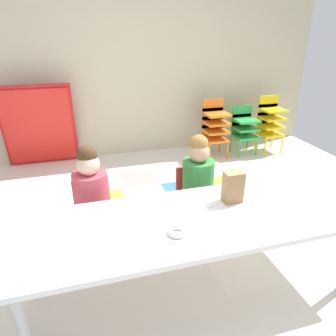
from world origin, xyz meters
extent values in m
cube|color=silver|center=(0.00, 0.00, -0.01)|extent=(5.77, 4.59, 0.02)
cube|color=silver|center=(-0.45, 0.00, 0.00)|extent=(0.43, 0.43, 0.00)
cube|color=orange|center=(0.90, 0.90, 0.00)|extent=(0.43, 0.43, 0.00)
cube|color=gray|center=(0.00, 1.35, 0.00)|extent=(0.43, 0.43, 0.00)
cube|color=#336BB2|center=(0.45, 0.90, 0.00)|extent=(0.43, 0.43, 0.00)
cube|color=silver|center=(0.45, -0.45, 0.00)|extent=(0.43, 0.43, 0.00)
cube|color=orange|center=(-0.45, 0.90, 0.00)|extent=(0.43, 0.43, 0.00)
cube|color=#478C51|center=(-0.45, 0.00, 0.00)|extent=(0.43, 0.43, 0.00)
cube|color=beige|center=(0.00, 2.30, 1.25)|extent=(5.77, 0.10, 2.50)
cube|color=white|center=(0.02, -0.51, 0.57)|extent=(2.16, 0.75, 0.04)
cylinder|color=#B2B2B7|center=(-0.98, -0.82, 0.28)|extent=(0.05, 0.05, 0.55)
cylinder|color=#B2B2B7|center=(-0.98, -0.20, 0.28)|extent=(0.05, 0.05, 0.55)
cylinder|color=#B2B2B7|center=(1.02, -0.20, 0.28)|extent=(0.05, 0.05, 0.55)
cube|color=red|center=(-0.58, 0.08, 0.30)|extent=(0.32, 0.30, 0.03)
cube|color=red|center=(-0.58, 0.23, 0.45)|extent=(0.29, 0.02, 0.30)
cylinder|color=#BF3F4C|center=(-0.58, 0.08, 0.52)|extent=(0.27, 0.27, 0.38)
sphere|color=beige|center=(-0.58, 0.08, 0.78)|extent=(0.17, 0.17, 0.17)
sphere|color=#472D19|center=(-0.58, 0.10, 0.85)|extent=(0.15, 0.15, 0.15)
cylinder|color=red|center=(-0.72, -0.05, 0.15)|extent=(0.02, 0.02, 0.28)
cylinder|color=red|center=(-0.44, -0.05, 0.15)|extent=(0.02, 0.02, 0.28)
cylinder|color=red|center=(-0.72, 0.21, 0.15)|extent=(0.02, 0.02, 0.28)
cylinder|color=red|center=(-0.44, 0.21, 0.15)|extent=(0.02, 0.02, 0.28)
cube|color=red|center=(0.29, 0.08, 0.30)|extent=(0.32, 0.30, 0.03)
cube|color=red|center=(0.29, 0.23, 0.45)|extent=(0.29, 0.02, 0.30)
cylinder|color=#2D7A38|center=(0.29, 0.08, 0.52)|extent=(0.26, 0.26, 0.38)
sphere|color=tan|center=(0.29, 0.08, 0.78)|extent=(0.17, 0.17, 0.17)
sphere|color=olive|center=(0.29, 0.10, 0.85)|extent=(0.15, 0.15, 0.15)
cylinder|color=red|center=(0.15, -0.05, 0.15)|extent=(0.02, 0.02, 0.28)
cylinder|color=red|center=(0.43, -0.05, 0.15)|extent=(0.02, 0.02, 0.28)
cylinder|color=red|center=(0.15, 0.21, 0.15)|extent=(0.02, 0.02, 0.28)
cylinder|color=red|center=(0.43, 0.21, 0.15)|extent=(0.02, 0.02, 0.28)
cube|color=orange|center=(1.20, 1.75, 0.26)|extent=(0.32, 0.30, 0.03)
cube|color=orange|center=(1.20, 1.89, 0.35)|extent=(0.30, 0.02, 0.18)
cube|color=orange|center=(1.20, 1.75, 0.38)|extent=(0.32, 0.30, 0.03)
cube|color=orange|center=(1.20, 1.89, 0.47)|extent=(0.30, 0.02, 0.18)
cube|color=orange|center=(1.20, 1.75, 0.50)|extent=(0.32, 0.30, 0.03)
cube|color=orange|center=(1.20, 1.89, 0.59)|extent=(0.30, 0.02, 0.18)
cube|color=orange|center=(1.20, 1.75, 0.62)|extent=(0.32, 0.30, 0.03)
cube|color=orange|center=(1.20, 1.89, 0.71)|extent=(0.30, 0.02, 0.18)
cylinder|color=orange|center=(1.06, 1.62, 0.13)|extent=(0.02, 0.02, 0.26)
cylinder|color=orange|center=(1.34, 1.62, 0.13)|extent=(0.02, 0.02, 0.26)
cylinder|color=orange|center=(1.06, 1.88, 0.13)|extent=(0.02, 0.02, 0.26)
cylinder|color=orange|center=(1.34, 1.88, 0.13)|extent=(0.02, 0.02, 0.26)
cube|color=green|center=(1.66, 1.75, 0.26)|extent=(0.32, 0.30, 0.03)
cube|color=green|center=(1.66, 1.89, 0.35)|extent=(0.30, 0.02, 0.18)
cube|color=green|center=(1.66, 1.75, 0.38)|extent=(0.32, 0.30, 0.03)
cube|color=green|center=(1.66, 1.89, 0.47)|extent=(0.30, 0.02, 0.18)
cube|color=green|center=(1.66, 1.75, 0.50)|extent=(0.32, 0.30, 0.03)
cube|color=green|center=(1.66, 1.89, 0.59)|extent=(0.30, 0.02, 0.18)
cylinder|color=green|center=(1.52, 1.62, 0.13)|extent=(0.02, 0.02, 0.26)
cylinder|color=green|center=(1.80, 1.62, 0.13)|extent=(0.02, 0.02, 0.26)
cylinder|color=green|center=(1.52, 1.88, 0.13)|extent=(0.02, 0.02, 0.26)
cylinder|color=green|center=(1.80, 1.88, 0.13)|extent=(0.02, 0.02, 0.26)
cube|color=yellow|center=(2.09, 1.75, 0.26)|extent=(0.32, 0.30, 0.03)
cube|color=yellow|center=(2.09, 1.89, 0.35)|extent=(0.30, 0.02, 0.18)
cube|color=yellow|center=(2.09, 1.75, 0.38)|extent=(0.32, 0.30, 0.03)
cube|color=yellow|center=(2.09, 1.89, 0.47)|extent=(0.30, 0.02, 0.18)
cube|color=yellow|center=(2.09, 1.75, 0.50)|extent=(0.32, 0.30, 0.03)
cube|color=yellow|center=(2.09, 1.89, 0.59)|extent=(0.30, 0.02, 0.18)
cube|color=yellow|center=(2.09, 1.75, 0.62)|extent=(0.32, 0.30, 0.03)
cube|color=yellow|center=(2.09, 1.89, 0.71)|extent=(0.30, 0.02, 0.18)
cylinder|color=yellow|center=(1.95, 1.62, 0.13)|extent=(0.02, 0.02, 0.26)
cylinder|color=yellow|center=(2.23, 1.62, 0.13)|extent=(0.02, 0.02, 0.26)
cylinder|color=yellow|center=(1.95, 1.88, 0.13)|extent=(0.02, 0.02, 0.26)
cylinder|color=yellow|center=(2.23, 1.88, 0.13)|extent=(0.02, 0.02, 0.26)
cube|color=red|center=(-1.12, 2.11, 0.54)|extent=(0.90, 0.28, 1.09)
cube|color=red|center=(-1.12, 2.07, 0.54)|extent=(0.83, 0.23, 0.99)
cube|color=#9E754C|center=(0.35, -0.39, 0.70)|extent=(0.13, 0.09, 0.22)
cylinder|color=white|center=(-0.13, -0.65, 0.59)|extent=(0.18, 0.18, 0.01)
cylinder|color=white|center=(0.18, -0.34, 0.59)|extent=(0.18, 0.18, 0.01)
torus|color=white|center=(-0.13, -0.65, 0.61)|extent=(0.12, 0.12, 0.03)
camera|label=1|loc=(-0.59, -2.06, 1.68)|focal=33.10mm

